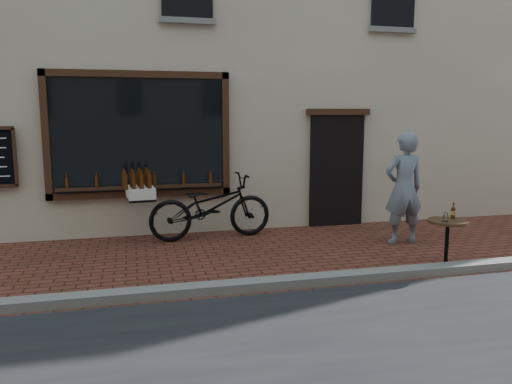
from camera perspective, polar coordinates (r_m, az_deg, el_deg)
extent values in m
plane|color=#502619|center=(6.47, 5.33, -11.18)|extent=(90.00, 90.00, 0.00)
cube|color=slate|center=(6.63, 4.77, -10.13)|extent=(90.00, 0.25, 0.12)
cube|color=black|center=(9.19, -13.18, 6.37)|extent=(3.00, 0.06, 2.00)
cube|color=black|center=(9.19, -13.42, 12.98)|extent=(3.24, 0.10, 0.12)
cube|color=black|center=(9.27, -12.95, -0.19)|extent=(3.24, 0.10, 0.12)
cube|color=black|center=(9.28, -22.90, 5.93)|extent=(0.12, 0.10, 2.24)
cube|color=black|center=(9.32, -3.49, 6.62)|extent=(0.12, 0.10, 2.24)
cube|color=black|center=(9.21, -12.97, 0.56)|extent=(2.90, 0.16, 0.05)
cube|color=black|center=(10.06, 9.18, 2.40)|extent=(1.10, 0.10, 2.20)
cube|color=black|center=(9.97, 9.41, 9.02)|extent=(1.30, 0.10, 0.12)
cylinder|color=#3D1C07|center=(9.26, -20.76, 1.01)|extent=(0.06, 0.06, 0.19)
cylinder|color=#3D1C07|center=(9.21, -17.67, 1.13)|extent=(0.06, 0.06, 0.19)
cylinder|color=#3D1C07|center=(9.19, -14.56, 1.24)|extent=(0.06, 0.06, 0.19)
cylinder|color=#3D1C07|center=(9.20, -11.44, 1.36)|extent=(0.06, 0.06, 0.19)
cylinder|color=#3D1C07|center=(9.23, -8.34, 1.47)|extent=(0.06, 0.06, 0.19)
cylinder|color=#3D1C07|center=(9.29, -5.27, 1.58)|extent=(0.06, 0.06, 0.19)
imported|color=black|center=(8.95, -5.20, -1.68)|extent=(2.27, 0.98, 1.16)
cube|color=black|center=(8.70, -13.05, -0.72)|extent=(0.49, 0.66, 0.04)
cube|color=silver|center=(8.69, -13.07, -0.01)|extent=(0.50, 0.68, 0.18)
cylinder|color=#3D1C07|center=(8.44, -12.08, 1.23)|extent=(0.07, 0.07, 0.24)
cylinder|color=#3D1C07|center=(8.43, -12.95, 1.19)|extent=(0.07, 0.07, 0.24)
cylinder|color=#3D1C07|center=(8.41, -13.82, 1.14)|extent=(0.07, 0.07, 0.24)
cylinder|color=#3D1C07|center=(8.40, -14.69, 1.10)|extent=(0.07, 0.07, 0.24)
cylinder|color=#3D1C07|center=(8.59, -12.21, 1.36)|extent=(0.07, 0.07, 0.24)
cylinder|color=#3D1C07|center=(8.58, -13.06, 1.32)|extent=(0.07, 0.07, 0.24)
cylinder|color=#3D1C07|center=(8.57, -13.92, 1.27)|extent=(0.07, 0.07, 0.24)
cylinder|color=#3D1C07|center=(8.56, -14.78, 1.23)|extent=(0.07, 0.07, 0.24)
cylinder|color=#3D1C07|center=(8.75, -12.34, 1.48)|extent=(0.07, 0.07, 0.24)
cylinder|color=#3D1C07|center=(8.73, -13.18, 1.44)|extent=(0.07, 0.07, 0.24)
cylinder|color=#3D1C07|center=(8.72, -14.02, 1.40)|extent=(0.07, 0.07, 0.24)
cylinder|color=#3D1C07|center=(8.71, -14.86, 1.36)|extent=(0.07, 0.07, 0.24)
cylinder|color=#3D1C07|center=(8.90, -12.46, 1.60)|extent=(0.07, 0.07, 0.24)
cylinder|color=#3D1C07|center=(8.88, -13.29, 1.56)|extent=(0.07, 0.07, 0.24)
cylinder|color=black|center=(7.78, 20.81, -8.15)|extent=(0.41, 0.41, 0.03)
cylinder|color=black|center=(7.69, 20.95, -5.70)|extent=(0.06, 0.06, 0.66)
cylinder|color=#311E10|center=(7.62, 21.10, -3.15)|extent=(0.57, 0.57, 0.04)
cylinder|color=gold|center=(7.71, 21.59, -2.24)|extent=(0.06, 0.06, 0.06)
cylinder|color=white|center=(7.49, 20.83, -2.70)|extent=(0.07, 0.07, 0.12)
imported|color=slate|center=(8.90, 16.53, 0.40)|extent=(0.71, 0.47, 1.92)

